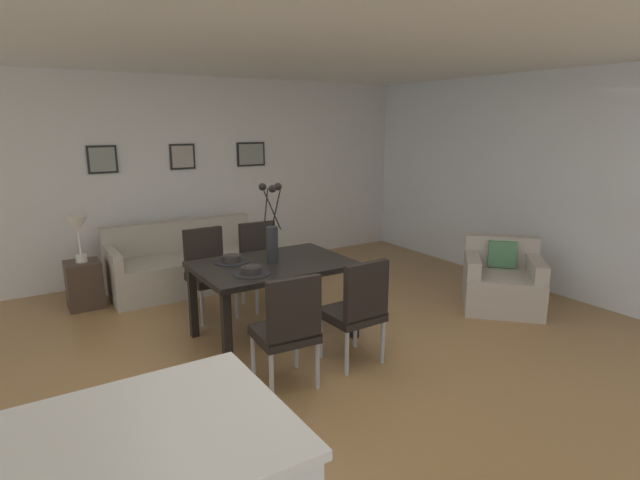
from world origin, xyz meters
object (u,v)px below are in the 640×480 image
at_px(framed_picture_center, 182,157).
at_px(dining_chair_near_right, 208,268).
at_px(dining_table, 273,272).
at_px(side_table, 84,284).
at_px(bowl_near_left, 251,269).
at_px(bowl_near_right, 232,258).
at_px(framed_picture_left, 102,159).
at_px(dining_chair_near_left, 288,326).
at_px(table_lamp, 78,229).
at_px(framed_picture_right, 251,154).
at_px(dining_chair_far_left, 357,307).
at_px(armchair, 502,282).
at_px(dining_chair_far_right, 262,260).
at_px(centerpiece_vase, 272,233).
at_px(sofa, 188,265).

bearing_deg(framed_picture_center, dining_chair_near_right, -100.45).
height_order(dining_table, side_table, dining_table).
bearing_deg(bowl_near_left, bowl_near_right, 90.00).
bearing_deg(dining_table, dining_chair_near_right, 108.53).
bearing_deg(framed_picture_left, dining_chair_near_left, -79.45).
xyz_separation_m(table_lamp, framed_picture_right, (2.38, 0.71, 0.68)).
distance_m(bowl_near_left, side_table, 2.39).
bearing_deg(dining_chair_far_left, armchair, 6.25).
bearing_deg(armchair, framed_picture_left, 137.76).
relative_size(dining_table, table_lamp, 2.75).
bearing_deg(bowl_near_right, bowl_near_left, -90.00).
xyz_separation_m(bowl_near_right, framed_picture_center, (0.32, 2.33, 0.79)).
bearing_deg(dining_table, dining_chair_far_right, 70.53).
distance_m(dining_chair_far_left, framed_picture_right, 3.63).
height_order(dining_chair_far_left, framed_picture_right, framed_picture_right).
distance_m(centerpiece_vase, armchair, 2.69).
height_order(dining_chair_far_left, armchair, dining_chair_far_left).
distance_m(dining_chair_near_left, dining_chair_far_left, 0.68).
height_order(side_table, framed_picture_center, framed_picture_center).
bearing_deg(centerpiece_vase, dining_chair_near_left, -110.42).
bearing_deg(sofa, table_lamp, -176.72).
bearing_deg(bowl_near_right, table_lamp, 123.83).
xyz_separation_m(dining_chair_near_left, bowl_near_left, (0.02, 0.69, 0.27)).
bearing_deg(dining_chair_far_right, framed_picture_center, 100.69).
bearing_deg(dining_chair_far_right, framed_picture_right, 68.14).
relative_size(centerpiece_vase, framed_picture_right, 1.75).
height_order(armchair, framed_picture_left, framed_picture_left).
bearing_deg(dining_chair_far_right, table_lamp, 150.92).
height_order(bowl_near_left, armchair, bowl_near_left).
height_order(dining_chair_near_right, framed_picture_right, framed_picture_right).
bearing_deg(framed_picture_right, bowl_near_left, -115.09).
bearing_deg(dining_chair_far_left, centerpiece_vase, 111.75).
xyz_separation_m(dining_chair_near_right, table_lamp, (-1.10, 0.94, 0.38)).
height_order(sofa, armchair, sofa).
height_order(dining_chair_far_right, side_table, dining_chair_far_right).
height_order(armchair, framed_picture_right, framed_picture_right).
height_order(dining_chair_far_left, table_lamp, table_lamp).
relative_size(centerpiece_vase, sofa, 0.39).
height_order(bowl_near_right, framed_picture_right, framed_picture_right).
relative_size(dining_chair_far_left, framed_picture_center, 2.78).
bearing_deg(centerpiece_vase, dining_table, -124.65).
distance_m(dining_chair_far_right, framed_picture_right, 2.08).
height_order(dining_chair_far_left, centerpiece_vase, centerpiece_vase).
relative_size(dining_table, dining_chair_near_left, 1.52).
xyz_separation_m(bowl_near_left, armchair, (2.83, -0.41, -0.49)).
relative_size(dining_chair_far_left, bowl_near_right, 5.41).
xyz_separation_m(dining_chair_far_left, framed_picture_left, (-1.33, 3.41, 1.06)).
bearing_deg(table_lamp, bowl_near_left, -62.13).
relative_size(dining_chair_far_right, sofa, 0.49).
xyz_separation_m(armchair, framed_picture_left, (-3.49, 3.17, 1.29)).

